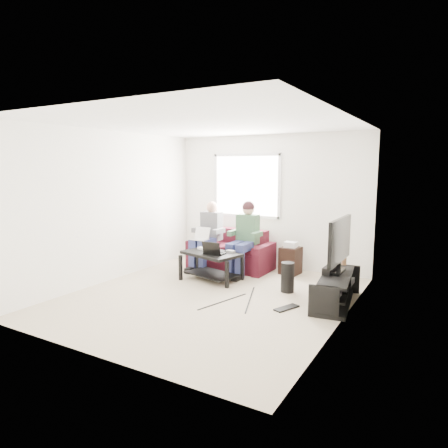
# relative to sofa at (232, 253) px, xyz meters

# --- Properties ---
(floor) EXTENTS (4.50, 4.50, 0.00)m
(floor) POSITION_rel_sofa_xyz_m (0.56, -1.73, -0.29)
(floor) COLOR #C3B797
(floor) RESTS_ON ground
(ceiling) EXTENTS (4.50, 4.50, 0.00)m
(ceiling) POSITION_rel_sofa_xyz_m (0.56, -1.73, 2.31)
(ceiling) COLOR white
(ceiling) RESTS_ON wall_back
(wall_back) EXTENTS (4.50, 0.00, 4.50)m
(wall_back) POSITION_rel_sofa_xyz_m (0.56, 0.52, 1.01)
(wall_back) COLOR white
(wall_back) RESTS_ON floor
(wall_front) EXTENTS (4.50, 0.00, 4.50)m
(wall_front) POSITION_rel_sofa_xyz_m (0.56, -3.98, 1.01)
(wall_front) COLOR white
(wall_front) RESTS_ON floor
(wall_left) EXTENTS (0.00, 4.50, 4.50)m
(wall_left) POSITION_rel_sofa_xyz_m (-1.44, -1.73, 1.01)
(wall_left) COLOR white
(wall_left) RESTS_ON floor
(wall_right) EXTENTS (0.00, 4.50, 4.50)m
(wall_right) POSITION_rel_sofa_xyz_m (2.56, -1.73, 1.01)
(wall_right) COLOR white
(wall_right) RESTS_ON floor
(window) EXTENTS (1.48, 0.04, 1.28)m
(window) POSITION_rel_sofa_xyz_m (0.06, 0.50, 1.31)
(window) COLOR white
(window) RESTS_ON wall_back
(sofa) EXTENTS (1.60, 0.81, 0.75)m
(sofa) POSITION_rel_sofa_xyz_m (0.00, 0.00, 0.00)
(sofa) COLOR #4B121C
(sofa) RESTS_ON floor
(person_left) EXTENTS (0.40, 0.70, 1.30)m
(person_left) POSITION_rel_sofa_xyz_m (-0.40, -0.25, 0.42)
(person_left) COLOR navy
(person_left) RESTS_ON sofa
(person_right) EXTENTS (0.40, 0.71, 1.35)m
(person_right) POSITION_rel_sofa_xyz_m (0.40, -0.23, 0.48)
(person_right) COLOR navy
(person_right) RESTS_ON sofa
(laptop_silver) EXTENTS (0.37, 0.30, 0.24)m
(laptop_silver) POSITION_rel_sofa_xyz_m (-0.40, -0.52, 0.38)
(laptop_silver) COLOR silver
(laptop_silver) RESTS_ON person_left
(coffee_table) EXTENTS (1.12, 0.84, 0.50)m
(coffee_table) POSITION_rel_sofa_xyz_m (0.11, -0.93, 0.08)
(coffee_table) COLOR black
(coffee_table) RESTS_ON floor
(laptop_black) EXTENTS (0.38, 0.30, 0.24)m
(laptop_black) POSITION_rel_sofa_xyz_m (0.23, -1.01, 0.33)
(laptop_black) COLOR black
(laptop_black) RESTS_ON coffee_table
(controller_a) EXTENTS (0.16, 0.12, 0.04)m
(controller_a) POSITION_rel_sofa_xyz_m (-0.17, -0.81, 0.23)
(controller_a) COLOR silver
(controller_a) RESTS_ON coffee_table
(controller_b) EXTENTS (0.15, 0.11, 0.04)m
(controller_b) POSITION_rel_sofa_xyz_m (0.01, -0.75, 0.23)
(controller_b) COLOR black
(controller_b) RESTS_ON coffee_table
(controller_c) EXTENTS (0.15, 0.11, 0.04)m
(controller_c) POSITION_rel_sofa_xyz_m (0.41, -0.78, 0.23)
(controller_c) COLOR gray
(controller_c) RESTS_ON coffee_table
(tv_stand) EXTENTS (0.58, 1.38, 0.44)m
(tv_stand) POSITION_rel_sofa_xyz_m (2.33, -1.09, -0.09)
(tv_stand) COLOR black
(tv_stand) RESTS_ON floor
(tv) EXTENTS (0.12, 1.10, 0.81)m
(tv) POSITION_rel_sofa_xyz_m (2.33, -0.99, 0.62)
(tv) COLOR black
(tv) RESTS_ON tv_stand
(soundbar) EXTENTS (0.12, 0.50, 0.10)m
(soundbar) POSITION_rel_sofa_xyz_m (2.21, -0.99, 0.21)
(soundbar) COLOR black
(soundbar) RESTS_ON tv_stand
(drink_cup) EXTENTS (0.08, 0.08, 0.12)m
(drink_cup) POSITION_rel_sofa_xyz_m (2.28, -0.46, 0.22)
(drink_cup) COLOR #B27A4C
(drink_cup) RESTS_ON tv_stand
(console_white) EXTENTS (0.30, 0.22, 0.06)m
(console_white) POSITION_rel_sofa_xyz_m (2.33, -1.49, -0.02)
(console_white) COLOR silver
(console_white) RESTS_ON tv_stand
(console_grey) EXTENTS (0.34, 0.26, 0.08)m
(console_grey) POSITION_rel_sofa_xyz_m (2.33, -0.79, -0.01)
(console_grey) COLOR gray
(console_grey) RESTS_ON tv_stand
(console_black) EXTENTS (0.38, 0.30, 0.07)m
(console_black) POSITION_rel_sofa_xyz_m (2.33, -1.14, -0.02)
(console_black) COLOR black
(console_black) RESTS_ON tv_stand
(subwoofer) EXTENTS (0.21, 0.21, 0.48)m
(subwoofer) POSITION_rel_sofa_xyz_m (1.51, -0.90, -0.05)
(subwoofer) COLOR black
(subwoofer) RESTS_ON floor
(keyboard_floor) EXTENTS (0.27, 0.42, 0.02)m
(keyboard_floor) POSITION_rel_sofa_xyz_m (1.78, -1.63, -0.28)
(keyboard_floor) COLOR black
(keyboard_floor) RESTS_ON floor
(end_table) EXTENTS (0.34, 0.34, 0.60)m
(end_table) POSITION_rel_sofa_xyz_m (1.16, 0.16, -0.02)
(end_table) COLOR black
(end_table) RESTS_ON floor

